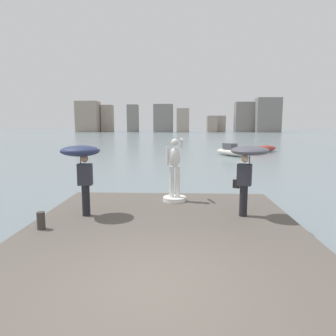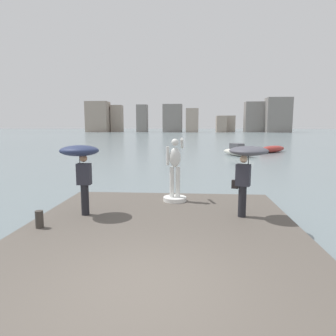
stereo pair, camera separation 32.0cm
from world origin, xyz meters
TOP-DOWN VIEW (x-y plane):
  - ground_plane at (0.00, 40.00)m, footprint 400.00×400.00m
  - pier at (0.00, 1.82)m, footprint 6.99×9.64m
  - statue_white_figure at (0.22, 5.49)m, footprint 0.78×0.95m
  - onlooker_left at (-2.34, 3.72)m, footprint 1.10×1.11m
  - onlooker_right at (2.27, 3.84)m, footprint 1.36×1.37m
  - mooring_bollard at (-3.01, 2.53)m, footprint 0.20×0.20m
  - boat_mid at (9.55, 28.92)m, footprint 3.95×3.84m
  - boat_far at (5.32, 24.81)m, footprint 3.25×4.20m
  - distant_skyline at (0.41, 123.20)m, footprint 83.07×12.77m

SIDE VIEW (x-z plane):
  - ground_plane at x=0.00m, z-range 0.00..0.00m
  - pier at x=0.00m, z-range 0.00..0.40m
  - boat_mid at x=9.55m, z-range 0.00..0.72m
  - boat_far at x=5.32m, z-range -0.16..1.02m
  - mooring_bollard at x=-3.01m, z-range 0.40..0.84m
  - statue_white_figure at x=0.22m, z-range 0.15..2.28m
  - onlooker_right at x=2.27m, z-range 0.98..2.97m
  - onlooker_left at x=-2.34m, z-range 1.02..3.02m
  - distant_skyline at x=0.41m, z-range -1.04..12.64m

